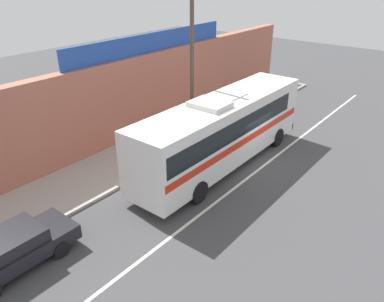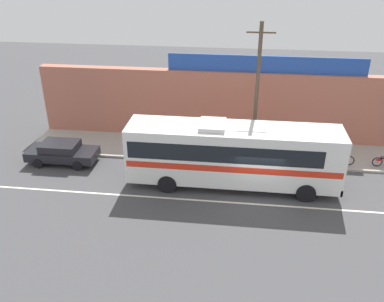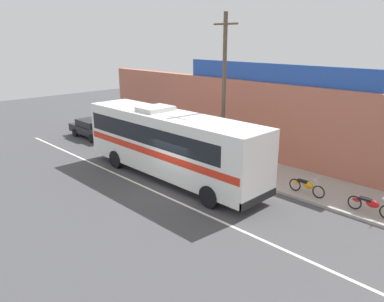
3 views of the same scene
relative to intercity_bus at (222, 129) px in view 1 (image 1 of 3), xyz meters
The scene contains 11 objects.
ground_plane 2.75m from the intercity_bus, 34.34° to the right, with size 70.00×70.00×0.00m, color #444447.
sidewalk_slab 4.86m from the intercity_bus, 70.23° to the left, with size 30.00×3.60×0.14m, color #A8A399.
storefront_facade 6.51m from the intercity_bus, 76.65° to the left, with size 30.00×0.70×4.80m, color #B26651.
storefront_billboard 7.36m from the intercity_bus, 73.68° to the left, with size 12.80×0.12×1.10m, color #234CAD.
road_center_stripe 3.14m from the intercity_bus, 50.57° to the right, with size 30.00×0.14×0.01m, color silver.
intercity_bus is the anchor object (origin of this frame).
parked_car 10.70m from the intercity_bus, behind, with size 4.30×1.88×1.37m.
utility_pole 3.99m from the intercity_bus, 66.73° to the left, with size 1.60×0.22×8.47m.
motorcycle_red 7.30m from the intercity_bus, 24.40° to the left, with size 1.85×0.56×0.94m.
motorcycle_orange 10.02m from the intercity_bus, 17.61° to the left, with size 1.95×0.56×0.94m.
pedestrian_far_right 13.19m from the intercity_bus, 19.66° to the left, with size 0.30×0.48×1.60m.
Camera 1 is at (-16.06, -8.66, 9.48)m, focal length 35.29 mm.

